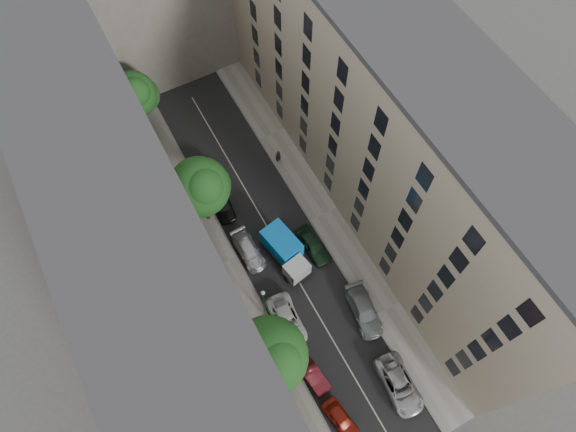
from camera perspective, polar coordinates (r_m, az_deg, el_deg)
ground at (r=49.37m, az=-1.56°, el=-2.55°), size 120.00×120.00×0.00m
road_surface at (r=49.36m, az=-1.56°, el=-2.55°), size 8.00×44.00×0.02m
sidewalk_left at (r=48.63m, az=-7.34°, el=-5.29°), size 3.00×44.00×0.15m
sidewalk_right at (r=50.56m, az=3.96°, el=0.17°), size 3.00×44.00×0.15m
building_left at (r=39.65m, az=-16.17°, el=-3.20°), size 8.00×44.00×20.00m
building_right at (r=44.21m, az=11.01°, el=9.18°), size 8.00×44.00×20.00m
tarp_truck at (r=47.26m, az=-0.24°, el=-3.94°), size 3.22×5.97×2.59m
car_left_0 at (r=44.54m, az=5.90°, el=-21.54°), size 2.05×3.94×1.28m
car_left_1 at (r=44.89m, az=2.61°, el=-17.06°), size 1.92×4.06×1.29m
car_left_2 at (r=45.82m, az=-0.14°, el=-11.51°), size 2.69×5.17×1.39m
car_left_3 at (r=48.27m, az=-4.42°, el=-3.83°), size 1.97×4.61×1.32m
car_left_4 at (r=50.68m, az=-7.23°, el=1.31°), size 2.13×4.27×1.40m
car_left_5 at (r=52.52m, az=-8.92°, el=4.41°), size 2.04×4.53×1.44m
car_right_0 at (r=45.53m, az=12.24°, el=-17.84°), size 2.90×5.51×1.48m
car_right_1 at (r=46.50m, az=8.44°, el=-10.39°), size 2.85×5.39×1.49m
car_right_2 at (r=48.33m, az=2.80°, el=-3.21°), size 1.99×4.46×1.49m
tree_near at (r=39.25m, az=-2.00°, el=-15.42°), size 6.17×6.03×9.53m
tree_mid at (r=45.80m, az=-9.61°, el=3.05°), size 5.70×5.48×8.73m
tree_far at (r=53.70m, az=-16.71°, el=12.61°), size 5.01×4.70×8.19m
lamp_post at (r=42.67m, az=-2.68°, el=-9.57°), size 0.36×0.36×6.59m
pedestrian at (r=52.87m, az=-1.10°, el=6.65°), size 0.65×0.45×1.70m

